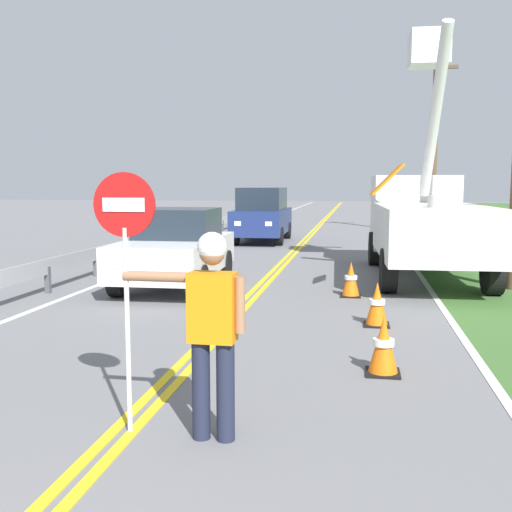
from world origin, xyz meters
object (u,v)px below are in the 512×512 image
oncoming_suv_second (262,214)px  traffic_cone_mid (377,305)px  flagger_worker (211,322)px  oncoming_sedan_nearest (176,249)px  utility_bucket_truck (423,217)px  traffic_cone_lead (383,346)px  stop_sign_paddle (125,244)px  utility_pole_mid (434,141)px  traffic_cone_tail (351,280)px

oncoming_suv_second → traffic_cone_mid: bearing=-73.5°
flagger_worker → oncoming_sedan_nearest: size_ratio=0.44×
utility_bucket_truck → oncoming_sedan_nearest: utility_bucket_truck is taller
oncoming_suv_second → traffic_cone_lead: oncoming_suv_second is taller
stop_sign_paddle → utility_pole_mid: utility_pole_mid is taller
traffic_cone_lead → traffic_cone_tail: size_ratio=1.00×
oncoming_suv_second → traffic_cone_mid: 14.07m
oncoming_sedan_nearest → oncoming_suv_second: bearing=88.8°
oncoming_sedan_nearest → traffic_cone_lead: bearing=-52.1°
oncoming_sedan_nearest → traffic_cone_lead: 6.87m
stop_sign_paddle → oncoming_suv_second: 18.08m
oncoming_sedan_nearest → traffic_cone_mid: size_ratio=5.93×
flagger_worker → utility_bucket_truck: (2.80, 10.10, 0.38)m
oncoming_suv_second → traffic_cone_mid: size_ratio=6.62×
flagger_worker → oncoming_suv_second: bearing=97.7°
stop_sign_paddle → traffic_cone_tail: stop_sign_paddle is taller
stop_sign_paddle → utility_pole_mid: bearing=77.0°
utility_pole_mid → utility_bucket_truck: bearing=-97.6°
oncoming_sedan_nearest → traffic_cone_mid: 5.17m
oncoming_sedan_nearest → traffic_cone_mid: (4.21, -2.96, -0.50)m
flagger_worker → oncoming_suv_second: oncoming_suv_second is taller
utility_bucket_truck → utility_pole_mid: bearing=82.4°
stop_sign_paddle → traffic_cone_mid: (2.32, 4.52, -1.37)m
oncoming_sedan_nearest → traffic_cone_lead: (4.21, -5.41, -0.50)m
utility_pole_mid → traffic_cone_tail: 16.70m
utility_bucket_truck → oncoming_suv_second: 9.50m
traffic_cone_tail → traffic_cone_mid: bearing=-79.8°
utility_pole_mid → traffic_cone_mid: 18.95m
utility_pole_mid → traffic_cone_tail: size_ratio=11.32×
utility_bucket_truck → flagger_worker: bearing=-105.5°
flagger_worker → oncoming_suv_second: size_ratio=0.39×
oncoming_suv_second → utility_pole_mid: (6.96, 4.86, 3.08)m
oncoming_suv_second → traffic_cone_lead: size_ratio=6.62×
oncoming_suv_second → oncoming_sedan_nearest: bearing=-91.2°
stop_sign_paddle → oncoming_sedan_nearest: (-1.90, 7.48, -0.88)m
traffic_cone_lead → traffic_cone_mid: 2.45m
utility_bucket_truck → traffic_cone_mid: bearing=-102.7°
flagger_worker → traffic_cone_tail: bearing=80.9°
utility_pole_mid → oncoming_sedan_nearest: bearing=-115.0°
stop_sign_paddle → utility_bucket_truck: 10.70m
traffic_cone_mid → utility_bucket_truck: bearing=77.3°
utility_pole_mid → stop_sign_paddle: bearing=-103.0°
flagger_worker → utility_pole_mid: (4.51, 22.87, 3.10)m
stop_sign_paddle → oncoming_sedan_nearest: bearing=104.2°
oncoming_suv_second → traffic_cone_tail: (3.56, -11.05, -0.72)m
stop_sign_paddle → utility_bucket_truck: size_ratio=0.34×
flagger_worker → traffic_cone_mid: (1.55, 4.54, -0.71)m
traffic_cone_mid → traffic_cone_tail: (-0.44, 2.42, 0.00)m
utility_bucket_truck → oncoming_sedan_nearest: (-5.47, -2.60, -0.59)m
traffic_cone_lead → utility_pole_mid: bearing=81.9°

